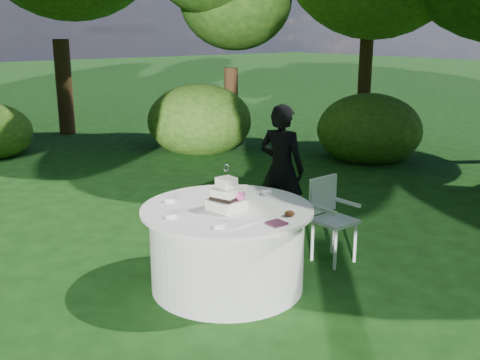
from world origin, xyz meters
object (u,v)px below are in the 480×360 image
Objects in this scene: napkins at (277,223)px; chair at (330,212)px; guest at (281,169)px; table at (227,247)px; cake at (227,197)px.

napkins is 0.16× the size of chair.
napkins is at bearing -158.49° from chair.
guest is 1.65m from table.
guest is at bearing 78.03° from chair.
napkins is 1.96m from guest.
napkins is at bearing 114.64° from guest.
guest reaches higher than chair.
table is at bearing 93.79° from napkins.
cake is at bearing 98.40° from napkins.
chair is (1.24, -0.10, -0.37)m from cake.
cake is 1.30m from chair.
chair is at bearing 21.51° from napkins.
guest reaches higher than cake.
guest is 1.00m from chair.
chair reaches higher than table.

